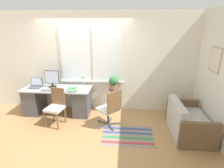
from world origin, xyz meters
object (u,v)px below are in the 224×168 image
object	(u,v)px
potted_plant	(113,83)
office_chair_swivel	(110,108)
monitor	(52,79)
keyboard	(48,90)
laptop	(36,85)
mouse	(56,90)
book_stack	(72,90)
couch_loveseat	(187,123)
desk_chair_wooden	(56,106)
plant_stand	(113,92)
desk_lamp	(83,80)

from	to	relation	value
potted_plant	office_chair_swivel	bearing A→B (deg)	-91.58
monitor	keyboard	distance (m)	0.36
monitor	office_chair_swivel	size ratio (longest dim) A/B	0.49
keyboard	potted_plant	xyz separation A→B (m)	(1.66, 0.42, 0.12)
laptop	office_chair_swivel	world-z (taller)	laptop
mouse	book_stack	distance (m)	0.43
laptop	couch_loveseat	bearing A→B (deg)	-11.08
keyboard	mouse	distance (m)	0.22
mouse	desk_chair_wooden	world-z (taller)	desk_chair_wooden
keyboard	plant_stand	world-z (taller)	keyboard
book_stack	potted_plant	xyz separation A→B (m)	(1.01, 0.42, 0.08)
keyboard	laptop	bearing A→B (deg)	151.76
desk_chair_wooden	potted_plant	world-z (taller)	potted_plant
plant_stand	office_chair_swivel	bearing A→B (deg)	-91.58
book_stack	potted_plant	world-z (taller)	potted_plant
laptop	keyboard	bearing A→B (deg)	-28.24
book_stack	plant_stand	distance (m)	1.12
monitor	plant_stand	xyz separation A→B (m)	(1.65, 0.13, -0.38)
keyboard	office_chair_swivel	distance (m)	1.70
book_stack	desk_lamp	bearing A→B (deg)	49.27
mouse	book_stack	world-z (taller)	book_stack
keyboard	book_stack	xyz separation A→B (m)	(0.65, -0.01, 0.04)
desk_lamp	plant_stand	world-z (taller)	desk_lamp
monitor	keyboard	xyz separation A→B (m)	(-0.01, -0.29, -0.22)
mouse	potted_plant	bearing A→B (deg)	16.43
monitor	desk_lamp	xyz separation A→B (m)	(0.87, -0.03, 0.01)
office_chair_swivel	monitor	bearing A→B (deg)	-66.85
desk_lamp	book_stack	bearing A→B (deg)	-130.73
potted_plant	plant_stand	bearing A→B (deg)	-153.43
laptop	keyboard	xyz separation A→B (m)	(0.44, -0.23, -0.04)
office_chair_swivel	keyboard	bearing A→B (deg)	-57.48
laptop	keyboard	distance (m)	0.50
monitor	potted_plant	xyz separation A→B (m)	(1.65, 0.13, -0.10)
desk_chair_wooden	office_chair_swivel	bearing A→B (deg)	11.35
keyboard	couch_loveseat	world-z (taller)	keyboard
desk_lamp	office_chair_swivel	distance (m)	1.10
mouse	couch_loveseat	xyz separation A→B (m)	(3.16, -0.50, -0.49)
desk_lamp	couch_loveseat	size ratio (longest dim) A/B	0.30
potted_plant	mouse	bearing A→B (deg)	-163.57
book_stack	plant_stand	size ratio (longest dim) A/B	0.34
laptop	mouse	world-z (taller)	laptop
desk_chair_wooden	plant_stand	bearing A→B (deg)	41.21
laptop	desk_lamp	size ratio (longest dim) A/B	0.90
keyboard	mouse	bearing A→B (deg)	-2.38
desk_chair_wooden	couch_loveseat	xyz separation A→B (m)	(3.06, -0.17, -0.21)
desk_lamp	book_stack	xyz separation A→B (m)	(-0.23, -0.27, -0.19)
laptop	potted_plant	distance (m)	2.11
book_stack	office_chair_swivel	bearing A→B (deg)	-19.13
keyboard	desk_chair_wooden	world-z (taller)	desk_chair_wooden
laptop	desk_lamp	distance (m)	1.33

